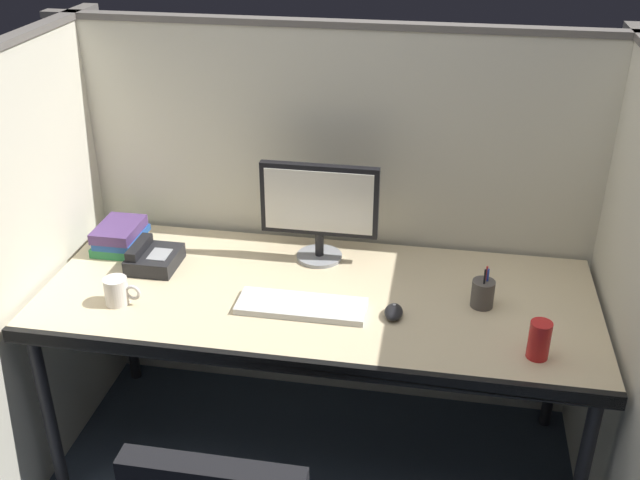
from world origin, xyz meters
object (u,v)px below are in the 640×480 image
object	(u,v)px
coffee_mug	(117,291)
soda_can	(539,340)
pen_cup	(483,293)
desk	(317,307)
computer_mouse	(394,312)
monitor_center	(319,206)
keyboard_main	(302,306)
desk_phone	(153,258)
book_stack	(120,236)

from	to	relation	value
coffee_mug	soda_can	distance (m)	1.36
pen_cup	soda_can	bearing A→B (deg)	-58.54
desk	computer_mouse	xyz separation A→B (m)	(0.27, -0.09, 0.07)
computer_mouse	soda_can	size ratio (longest dim) A/B	0.79
monitor_center	keyboard_main	size ratio (longest dim) A/B	1.00
keyboard_main	computer_mouse	world-z (taller)	computer_mouse
keyboard_main	coffee_mug	bearing A→B (deg)	-173.29
monitor_center	keyboard_main	bearing A→B (deg)	-89.57
coffee_mug	pen_cup	size ratio (longest dim) A/B	0.85
monitor_center	coffee_mug	world-z (taller)	monitor_center
desk	soda_can	bearing A→B (deg)	-18.06
computer_mouse	coffee_mug	size ratio (longest dim) A/B	0.76
desk_phone	coffee_mug	bearing A→B (deg)	-94.99
computer_mouse	pen_cup	size ratio (longest dim) A/B	0.65
desk	book_stack	world-z (taller)	book_stack
desk	monitor_center	size ratio (longest dim) A/B	4.42
pen_cup	desk	bearing A→B (deg)	-177.21
computer_mouse	keyboard_main	bearing A→B (deg)	-178.55
desk_phone	book_stack	bearing A→B (deg)	146.86
desk_phone	soda_can	xyz separation A→B (m)	(1.34, -0.33, 0.03)
book_stack	desk_phone	bearing A→B (deg)	-33.14
monitor_center	soda_can	xyz separation A→B (m)	(0.75, -0.49, -0.15)
keyboard_main	soda_can	world-z (taller)	soda_can
pen_cup	desk_phone	size ratio (longest dim) A/B	0.78
computer_mouse	coffee_mug	distance (m)	0.92
pen_cup	soda_can	size ratio (longest dim) A/B	1.21
keyboard_main	soda_can	distance (m)	0.76
monitor_center	soda_can	distance (m)	0.91
monitor_center	book_stack	xyz separation A→B (m)	(-0.77, -0.05, -0.17)
pen_cup	monitor_center	bearing A→B (deg)	158.87
book_stack	pen_cup	bearing A→B (deg)	-7.59
coffee_mug	pen_cup	bearing A→B (deg)	9.27
coffee_mug	desk_phone	bearing A→B (deg)	85.01
computer_mouse	book_stack	world-z (taller)	book_stack
computer_mouse	soda_can	distance (m)	0.47
coffee_mug	pen_cup	world-z (taller)	pen_cup
coffee_mug	book_stack	xyz separation A→B (m)	(-0.16, 0.38, 0.00)
pen_cup	soda_can	distance (m)	0.31
desk	coffee_mug	xyz separation A→B (m)	(-0.65, -0.17, 0.10)
coffee_mug	keyboard_main	bearing A→B (deg)	6.71
computer_mouse	coffee_mug	world-z (taller)	coffee_mug
monitor_center	computer_mouse	distance (m)	0.50
desk	desk_phone	xyz separation A→B (m)	(-0.63, 0.09, 0.08)
keyboard_main	coffee_mug	size ratio (longest dim) A/B	3.41
desk	keyboard_main	size ratio (longest dim) A/B	4.42
coffee_mug	book_stack	distance (m)	0.41
monitor_center	desk_phone	distance (m)	0.64
computer_mouse	soda_can	xyz separation A→B (m)	(0.44, -0.14, 0.04)
book_stack	soda_can	bearing A→B (deg)	-16.21
desk	monitor_center	world-z (taller)	monitor_center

